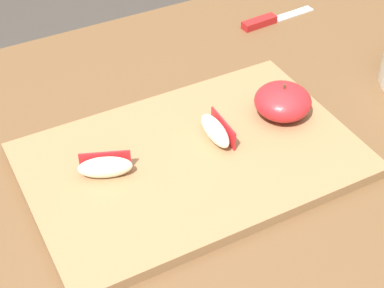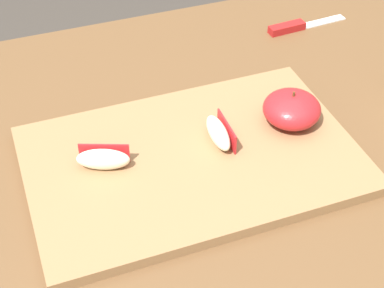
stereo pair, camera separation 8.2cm
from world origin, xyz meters
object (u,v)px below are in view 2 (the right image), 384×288
(apple_half_skin_up, at_px, (292,109))
(apple_wedge_near_knife, at_px, (103,159))
(cutting_board, at_px, (192,159))
(paring_knife, at_px, (293,27))
(apple_wedge_left, at_px, (219,133))

(apple_half_skin_up, distance_m, apple_wedge_near_knife, 0.28)
(cutting_board, bearing_deg, apple_wedge_near_knife, 171.66)
(cutting_board, relative_size, paring_knife, 2.83)
(cutting_board, height_order, apple_wedge_left, apple_wedge_left)
(cutting_board, xyz_separation_m, paring_knife, (0.30, 0.28, -0.00))
(cutting_board, bearing_deg, paring_knife, 42.43)
(apple_wedge_left, bearing_deg, apple_half_skin_up, 2.21)
(cutting_board, relative_size, apple_half_skin_up, 5.37)
(cutting_board, distance_m, apple_half_skin_up, 0.17)
(apple_half_skin_up, bearing_deg, apple_wedge_near_knife, -179.86)
(apple_wedge_near_knife, distance_m, paring_knife, 0.50)
(apple_wedge_left, distance_m, apple_wedge_near_knife, 0.17)
(cutting_board, xyz_separation_m, apple_wedge_near_knife, (-0.12, 0.02, 0.02))
(paring_knife, bearing_deg, cutting_board, -137.57)
(cutting_board, height_order, apple_half_skin_up, apple_half_skin_up)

